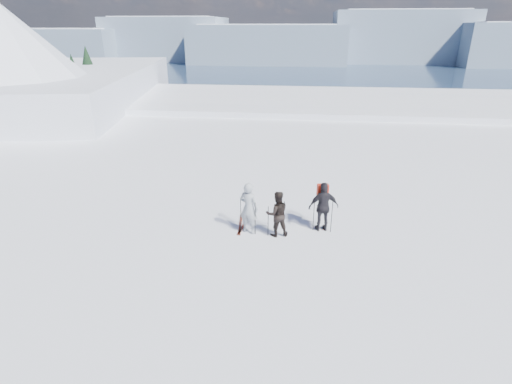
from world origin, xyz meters
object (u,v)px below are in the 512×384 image
skier_dark (277,214)px  skis_loose (242,224)px  skier_grey (249,208)px  skier_pack (323,207)px

skier_dark → skis_loose: (-1.35, 0.65, -0.83)m
skier_grey → skis_loose: size_ratio=1.13×
skis_loose → skier_grey: bearing=-58.7°
skier_grey → skier_pack: skier_grey is taller
skier_grey → skier_dark: skier_grey is taller
skier_grey → skier_pack: (2.65, 0.48, -0.03)m
skier_dark → skis_loose: bearing=-41.3°
skis_loose → skier_pack: bearing=-1.2°
skier_dark → skis_loose: size_ratio=0.99×
skier_grey → skier_dark: bearing=-164.9°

